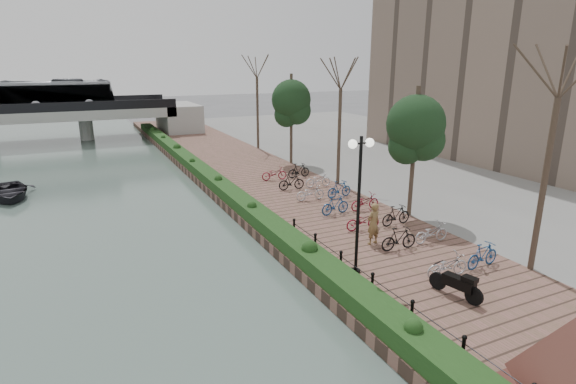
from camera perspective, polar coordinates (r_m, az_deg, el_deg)
ground at (r=13.43m, az=13.22°, el=-21.14°), size 220.00×220.00×0.00m
promenade at (r=28.99m, az=-2.00°, el=0.46°), size 8.00×75.00×0.50m
inland_pavement at (r=38.08m, az=20.71°, el=3.19°), size 24.00×75.00×0.50m
hedge at (r=30.06m, az=-9.88°, el=1.87°), size 1.10×56.00×0.60m
chain_fence at (r=15.03m, az=12.92°, el=-12.93°), size 0.10×14.10×0.70m
lamppost at (r=16.02m, az=9.09°, el=1.89°), size 1.02×0.32×5.12m
motorcycle at (r=16.18m, az=20.54°, el=-10.73°), size 0.88×1.73×1.03m
pedestrian at (r=19.58m, az=10.77°, el=-3.97°), size 0.73×0.54×1.85m
bicycle_parking at (r=23.71m, az=7.87°, el=-1.43°), size 2.40×17.32×1.00m
street_trees at (r=26.06m, az=10.37°, el=6.18°), size 3.20×37.12×6.80m
bridge at (r=53.77m, az=-32.67°, el=8.56°), size 36.00×10.77×6.50m
boat at (r=32.40m, az=-31.98°, el=0.07°), size 3.75×4.83×0.92m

